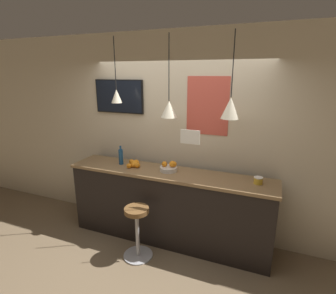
{
  "coord_description": "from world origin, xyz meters",
  "views": [
    {
      "loc": [
        1.24,
        -2.42,
        2.33
      ],
      "look_at": [
        0.0,
        0.67,
        1.39
      ],
      "focal_mm": 28.0,
      "sensor_mm": 36.0,
      "label": 1
    }
  ],
  "objects": [
    {
      "name": "hanging_menu_board",
      "position": [
        0.36,
        0.48,
        1.61
      ],
      "size": [
        0.24,
        0.01,
        0.17
      ],
      "color": "white"
    },
    {
      "name": "service_counter",
      "position": [
        0.0,
        0.67,
        0.52
      ],
      "size": [
        2.86,
        0.55,
        1.04
      ],
      "color": "black",
      "rests_on": "ground_plane"
    },
    {
      "name": "wall_poster",
      "position": [
        0.43,
        1.02,
        1.91
      ],
      "size": [
        0.57,
        0.01,
        0.77
      ],
      "color": "#C64C3D"
    },
    {
      "name": "bar_stool",
      "position": [
        -0.23,
        0.18,
        0.44
      ],
      "size": [
        0.39,
        0.39,
        0.7
      ],
      "color": "#B7B7BC",
      "rests_on": "ground_plane"
    },
    {
      "name": "pendant_lamp_right",
      "position": [
        0.77,
        0.71,
        1.94
      ],
      "size": [
        0.22,
        0.22,
        0.99
      ],
      "color": "black"
    },
    {
      "name": "orange_pile",
      "position": [
        -0.52,
        0.7,
        1.08
      ],
      "size": [
        0.23,
        0.25,
        0.09
      ],
      "color": "orange",
      "rests_on": "service_counter"
    },
    {
      "name": "ground_plane",
      "position": [
        0.0,
        0.0,
        0.0
      ],
      "size": [
        14.0,
        14.0,
        0.0
      ],
      "primitive_type": "plane",
      "color": "#756047"
    },
    {
      "name": "mounted_tv",
      "position": [
        -0.92,
        1.0,
        2.0
      ],
      "size": [
        0.8,
        0.04,
        0.49
      ],
      "color": "black"
    },
    {
      "name": "spread_jar",
      "position": [
        1.16,
        0.71,
        1.09
      ],
      "size": [
        0.11,
        0.11,
        0.09
      ],
      "color": "gold",
      "rests_on": "service_counter"
    },
    {
      "name": "back_wall",
      "position": [
        0.0,
        1.06,
        1.45
      ],
      "size": [
        8.0,
        0.06,
        2.9
      ],
      "color": "beige",
      "rests_on": "ground_plane"
    },
    {
      "name": "juice_bottle",
      "position": [
        -0.76,
        0.71,
        1.16
      ],
      "size": [
        0.06,
        0.06,
        0.28
      ],
      "color": "navy",
      "rests_on": "service_counter"
    },
    {
      "name": "fruit_bowl",
      "position": [
        0.01,
        0.71,
        1.1
      ],
      "size": [
        0.24,
        0.24,
        0.15
      ],
      "color": "beige",
      "rests_on": "service_counter"
    },
    {
      "name": "pendant_lamp_middle",
      "position": [
        0.0,
        0.71,
        1.89
      ],
      "size": [
        0.21,
        0.21,
        1.02
      ],
      "color": "black"
    },
    {
      "name": "pendant_lamp_left",
      "position": [
        -0.77,
        0.71,
        2.04
      ],
      "size": [
        0.15,
        0.15,
        0.86
      ],
      "color": "black"
    }
  ]
}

